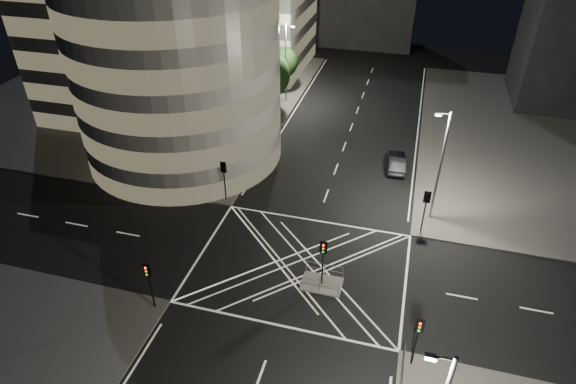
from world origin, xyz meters
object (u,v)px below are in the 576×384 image
(traffic_signal_fl, at_px, (224,174))
(traffic_signal_nr, at_px, (418,333))
(traffic_signal_fr, at_px, (426,204))
(sedan, at_px, (397,162))
(street_lamp_right_far, at_px, (440,164))
(street_lamp_left_near, at_px, (236,122))
(traffic_signal_nl, at_px, (149,278))
(traffic_signal_island, at_px, (323,255))
(central_island, at_px, (322,284))
(street_lamp_left_far, at_px, (286,61))

(traffic_signal_fl, height_order, traffic_signal_nr, same)
(traffic_signal_fr, bearing_deg, sedan, 106.25)
(traffic_signal_fr, distance_m, street_lamp_right_far, 3.48)
(traffic_signal_fl, distance_m, street_lamp_left_near, 5.86)
(traffic_signal_nl, xyz_separation_m, traffic_signal_island, (10.80, 5.30, 0.00))
(street_lamp_right_far, xyz_separation_m, sedan, (-3.54, 7.75, -4.77))
(traffic_signal_fl, xyz_separation_m, street_lamp_left_near, (-0.64, 5.20, 2.63))
(traffic_signal_nl, xyz_separation_m, sedan, (14.70, 23.55, -2.14))
(central_island, bearing_deg, street_lamp_left_far, 109.95)
(traffic_signal_fl, height_order, traffic_signal_nl, same)
(street_lamp_right_far, bearing_deg, central_island, -125.30)
(central_island, xyz_separation_m, street_lamp_left_near, (-11.44, 13.50, 5.47))
(street_lamp_left_far, xyz_separation_m, sedan, (15.33, -13.25, -4.77))
(traffic_signal_fr, height_order, street_lamp_right_far, street_lamp_right_far)
(traffic_signal_island, bearing_deg, street_lamp_left_far, 109.95)
(traffic_signal_nl, bearing_deg, street_lamp_left_near, 91.94)
(street_lamp_left_near, relative_size, street_lamp_right_far, 1.00)
(traffic_signal_fr, bearing_deg, central_island, -129.33)
(sedan, bearing_deg, traffic_signal_fr, 101.20)
(traffic_signal_nr, bearing_deg, street_lamp_right_far, 87.70)
(traffic_signal_island, relative_size, sedan, 0.85)
(traffic_signal_nl, bearing_deg, traffic_signal_fr, 37.69)
(traffic_signal_fl, distance_m, traffic_signal_nr, 22.24)
(traffic_signal_island, bearing_deg, traffic_signal_fr, 50.67)
(traffic_signal_nl, height_order, traffic_signal_fr, same)
(central_island, bearing_deg, traffic_signal_nr, -37.93)
(traffic_signal_nr, height_order, sedan, traffic_signal_nr)
(traffic_signal_fl, height_order, traffic_signal_island, same)
(traffic_signal_nl, height_order, street_lamp_left_near, street_lamp_left_near)
(street_lamp_right_far, height_order, sedan, street_lamp_right_far)
(traffic_signal_nl, distance_m, street_lamp_left_near, 18.99)
(street_lamp_left_near, relative_size, sedan, 2.13)
(street_lamp_left_far, relative_size, sedan, 2.13)
(central_island, distance_m, traffic_signal_nl, 12.36)
(traffic_signal_nl, bearing_deg, sedan, 58.03)
(central_island, distance_m, street_lamp_right_far, 13.98)
(traffic_signal_fl, relative_size, traffic_signal_nr, 1.00)
(traffic_signal_island, bearing_deg, traffic_signal_fl, 142.46)
(traffic_signal_nr, relative_size, street_lamp_left_far, 0.40)
(traffic_signal_nr, distance_m, traffic_signal_island, 8.62)
(sedan, bearing_deg, street_lamp_left_near, 12.17)
(central_island, distance_m, street_lamp_left_near, 18.52)
(central_island, distance_m, sedan, 18.68)
(traffic_signal_nl, bearing_deg, street_lamp_right_far, 40.91)
(traffic_signal_island, height_order, street_lamp_left_near, street_lamp_left_near)
(sedan, bearing_deg, traffic_signal_island, 72.89)
(street_lamp_right_far, bearing_deg, traffic_signal_nr, -92.30)
(street_lamp_right_far, relative_size, sedan, 2.13)
(traffic_signal_island, height_order, street_lamp_right_far, street_lamp_right_far)
(traffic_signal_fl, distance_m, traffic_signal_nl, 13.60)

